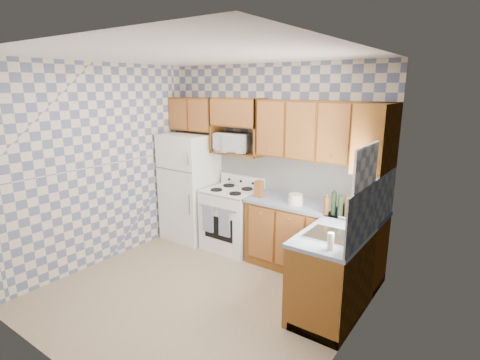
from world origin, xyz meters
name	(u,v)px	position (x,y,z in m)	size (l,w,h in m)	color
floor	(200,294)	(0.00, 0.00, 0.00)	(3.40, 3.40, 0.00)	#8F755A
back_wall	(271,161)	(0.00, 1.60, 1.35)	(3.40, 0.02, 2.70)	slate
right_wall	(348,214)	(1.70, 0.00, 1.35)	(0.02, 3.20, 2.70)	slate
backsplash_back	(296,175)	(0.40, 1.59, 1.20)	(2.60, 0.01, 0.56)	white
backsplash_right	(374,206)	(1.69, 0.80, 1.20)	(0.01, 1.60, 0.56)	white
refrigerator	(190,187)	(-1.27, 1.25, 0.84)	(0.75, 0.70, 1.68)	white
stove_body	(232,220)	(-0.47, 1.28, 0.45)	(0.76, 0.65, 0.90)	white
cooktop	(232,191)	(-0.47, 1.28, 0.91)	(0.76, 0.65, 0.03)	silver
backguard	(243,181)	(-0.47, 1.55, 1.00)	(0.76, 0.08, 0.17)	white
dish_towel_left	(208,219)	(-0.64, 0.93, 0.53)	(0.19, 0.03, 0.39)	navy
dish_towel_right	(224,223)	(-0.35, 0.93, 0.53)	(0.19, 0.03, 0.39)	navy
base_cabinets_back	(313,240)	(0.82, 1.30, 0.44)	(1.75, 0.60, 0.88)	#5E3A12
base_cabinets_right	(341,267)	(1.40, 0.80, 0.44)	(0.60, 1.60, 0.88)	#5E3A12
countertop_back	(314,207)	(0.82, 1.30, 0.90)	(1.77, 0.63, 0.04)	slate
countertop_right	(344,228)	(1.40, 0.80, 0.90)	(0.63, 1.60, 0.04)	slate
upper_cabinets_back	(323,131)	(0.82, 1.44, 1.85)	(1.75, 0.33, 0.74)	#5E3A12
upper_cabinets_fridge	(195,114)	(-1.29, 1.44, 1.97)	(0.82, 0.33, 0.50)	#5E3A12
upper_cabinets_right	(377,137)	(1.53, 1.25, 1.85)	(0.33, 0.70, 0.74)	#5E3A12
microwave_shelf	(238,153)	(-0.47, 1.44, 1.44)	(0.80, 0.33, 0.03)	#5E3A12
microwave	(233,142)	(-0.56, 1.42, 1.59)	(0.51, 0.34, 0.28)	white
sink	(332,236)	(1.40, 0.45, 0.93)	(0.48, 0.40, 0.03)	#B7B7BC
window	(364,190)	(1.69, 0.45, 1.45)	(0.02, 0.66, 0.86)	white
bottle_0	(334,203)	(1.16, 1.09, 1.06)	(0.06, 0.06, 0.27)	black
bottle_1	(340,207)	(1.26, 1.04, 1.05)	(0.06, 0.06, 0.26)	black
bottle_2	(347,206)	(1.31, 1.13, 1.04)	(0.06, 0.06, 0.24)	#542E13
bottle_3	(326,206)	(1.09, 1.04, 1.03)	(0.06, 0.06, 0.22)	#542E13
knife_block	(259,189)	(0.05, 1.20, 1.03)	(0.10, 0.10, 0.23)	brown
electric_kettle	(356,210)	(1.42, 1.11, 1.02)	(0.16, 0.16, 0.20)	white
food_containers	(296,199)	(0.61, 1.20, 0.99)	(0.20, 0.20, 0.13)	beige
soap_bottle	(331,242)	(1.51, 0.13, 1.01)	(0.06, 0.06, 0.17)	beige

